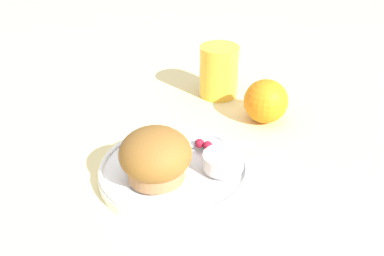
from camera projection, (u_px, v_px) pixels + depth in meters
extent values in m
plane|color=beige|center=(183.00, 166.00, 0.63)|extent=(3.00, 3.00, 0.00)
cylinder|color=white|center=(177.00, 172.00, 0.61)|extent=(0.22, 0.22, 0.01)
torus|color=white|center=(177.00, 167.00, 0.60)|extent=(0.21, 0.21, 0.01)
cylinder|color=#9E7047|center=(156.00, 168.00, 0.57)|extent=(0.08, 0.08, 0.03)
ellipsoid|color=brown|center=(155.00, 154.00, 0.56)|extent=(0.10, 0.10, 0.07)
cylinder|color=silver|center=(224.00, 160.00, 0.60)|extent=(0.06, 0.06, 0.02)
cylinder|color=beige|center=(224.00, 155.00, 0.59)|extent=(0.05, 0.05, 0.00)
sphere|color=maroon|center=(199.00, 143.00, 0.64)|extent=(0.01, 0.01, 0.01)
sphere|color=maroon|center=(208.00, 146.00, 0.63)|extent=(0.01, 0.01, 0.01)
cube|color=silver|center=(189.00, 144.00, 0.65)|extent=(0.18, 0.09, 0.00)
sphere|color=orange|center=(266.00, 101.00, 0.73)|extent=(0.08, 0.08, 0.08)
cylinder|color=gold|center=(218.00, 71.00, 0.81)|extent=(0.07, 0.07, 0.10)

